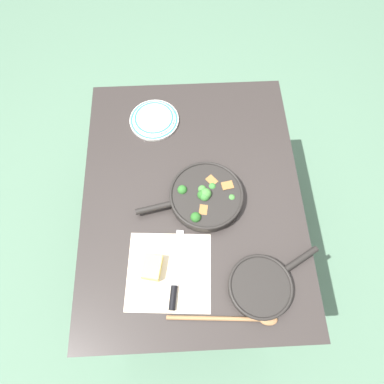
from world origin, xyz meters
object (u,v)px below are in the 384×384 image
at_px(cheese_block, 152,267).
at_px(grater_knife, 175,280).
at_px(skillet_broccoli, 205,196).
at_px(skillet_eggs, 261,286).
at_px(wooden_spoon, 235,319).
at_px(dinner_plate_stack, 154,119).

bearing_deg(cheese_block, grater_knife, -120.06).
bearing_deg(grater_knife, cheese_block, 67.46).
relative_size(skillet_broccoli, grater_knife, 1.44).
relative_size(skillet_eggs, grater_knife, 1.18).
height_order(wooden_spoon, dinner_plate_stack, dinner_plate_stack).
height_order(wooden_spoon, cheese_block, cheese_block).
bearing_deg(cheese_block, wooden_spoon, -123.47).
height_order(grater_knife, cheese_block, cheese_block).
height_order(skillet_broccoli, dinner_plate_stack, skillet_broccoli).
xyz_separation_m(grater_knife, dinner_plate_stack, (0.72, 0.08, 0.00)).
xyz_separation_m(wooden_spoon, dinner_plate_stack, (0.87, 0.28, 0.01)).
xyz_separation_m(skillet_broccoli, skillet_eggs, (-0.36, -0.18, -0.01)).
distance_m(skillet_eggs, grater_knife, 0.31).
bearing_deg(cheese_block, dinner_plate_stack, -0.44).
distance_m(skillet_broccoli, grater_knife, 0.35).
relative_size(cheese_block, dinner_plate_stack, 0.45).
relative_size(wooden_spoon, grater_knife, 1.30).
distance_m(cheese_block, dinner_plate_stack, 0.68).
relative_size(wooden_spoon, dinner_plate_stack, 1.75).
bearing_deg(dinner_plate_stack, cheese_block, 179.56).
bearing_deg(skillet_broccoli, grater_knife, 56.18).
distance_m(skillet_broccoli, dinner_plate_stack, 0.45).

